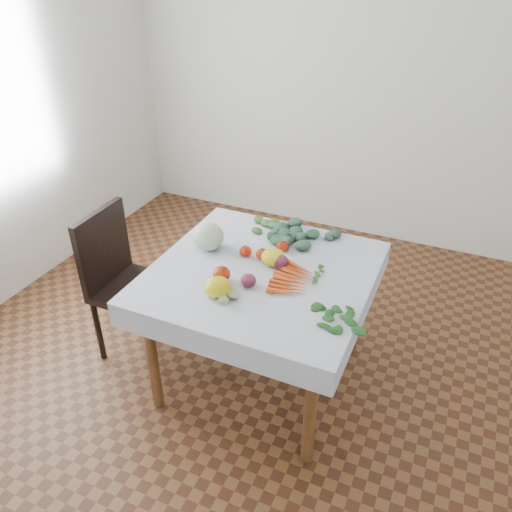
# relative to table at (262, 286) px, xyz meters

# --- Properties ---
(ground) EXTENTS (4.00, 4.00, 0.00)m
(ground) POSITION_rel_table_xyz_m (0.00, 0.00, -0.65)
(ground) COLOR brown
(back_wall) EXTENTS (4.00, 0.04, 2.70)m
(back_wall) POSITION_rel_table_xyz_m (0.00, 2.00, 0.70)
(back_wall) COLOR white
(back_wall) RESTS_ON ground
(table) EXTENTS (1.00, 1.00, 0.75)m
(table) POSITION_rel_table_xyz_m (0.00, 0.00, 0.00)
(table) COLOR brown
(table) RESTS_ON ground
(tablecloth) EXTENTS (1.12, 1.12, 0.01)m
(tablecloth) POSITION_rel_table_xyz_m (0.00, 0.00, 0.10)
(tablecloth) COLOR white
(tablecloth) RESTS_ON table
(chair) EXTENTS (0.43, 0.43, 0.94)m
(chair) POSITION_rel_table_xyz_m (-0.88, -0.08, -0.12)
(chair) COLOR black
(chair) RESTS_ON ground
(cabbage) EXTENTS (0.18, 0.18, 0.16)m
(cabbage) POSITION_rel_table_xyz_m (-0.36, 0.08, 0.18)
(cabbage) COLOR beige
(cabbage) RESTS_ON tablecloth
(tomato_a) EXTENTS (0.07, 0.07, 0.06)m
(tomato_a) POSITION_rel_table_xyz_m (-0.14, 0.09, 0.13)
(tomato_a) COLOR #B5260C
(tomato_a) RESTS_ON tablecloth
(tomato_b) EXTENTS (0.09, 0.09, 0.06)m
(tomato_b) POSITION_rel_table_xyz_m (0.03, 0.23, 0.13)
(tomato_b) COLOR #B5260C
(tomato_b) RESTS_ON tablecloth
(tomato_c) EXTENTS (0.09, 0.09, 0.08)m
(tomato_c) POSITION_rel_table_xyz_m (-0.15, -0.17, 0.14)
(tomato_c) COLOR #B5260C
(tomato_c) RESTS_ON tablecloth
(tomato_d) EXTENTS (0.09, 0.09, 0.06)m
(tomato_d) POSITION_rel_table_xyz_m (-0.04, 0.10, 0.13)
(tomato_d) COLOR #B5260C
(tomato_d) RESTS_ON tablecloth
(heirloom_back) EXTENTS (0.13, 0.13, 0.09)m
(heirloom_back) POSITION_rel_table_xyz_m (0.03, 0.08, 0.15)
(heirloom_back) COLOR yellow
(heirloom_back) RESTS_ON tablecloth
(heirloom_front) EXTENTS (0.17, 0.17, 0.09)m
(heirloom_front) POSITION_rel_table_xyz_m (-0.11, -0.29, 0.15)
(heirloom_front) COLOR yellow
(heirloom_front) RESTS_ON tablecloth
(onion_a) EXTENTS (0.12, 0.12, 0.08)m
(onion_a) POSITION_rel_table_xyz_m (0.08, 0.06, 0.14)
(onion_a) COLOR #601B39
(onion_a) RESTS_ON tablecloth
(onion_b) EXTENTS (0.09, 0.09, 0.07)m
(onion_b) POSITION_rel_table_xyz_m (-0.01, -0.16, 0.14)
(onion_b) COLOR #601B39
(onion_b) RESTS_ON tablecloth
(tomatillo_cluster) EXTENTS (0.16, 0.09, 0.04)m
(tomatillo_cluster) POSITION_rel_table_xyz_m (-0.09, -0.32, 0.12)
(tomatillo_cluster) COLOR #BACA74
(tomatillo_cluster) RESTS_ON tablecloth
(carrot_bunch) EXTENTS (0.20, 0.32, 0.03)m
(carrot_bunch) POSITION_rel_table_xyz_m (0.19, -0.03, 0.12)
(carrot_bunch) COLOR #EE561A
(carrot_bunch) RESTS_ON tablecloth
(kale_bunch) EXTENTS (0.36, 0.32, 0.05)m
(kale_bunch) POSITION_rel_table_xyz_m (0.08, 0.41, 0.13)
(kale_bunch) COLOR #385C48
(kale_bunch) RESTS_ON tablecloth
(basil_bunch) EXTENTS (0.27, 0.21, 0.01)m
(basil_bunch) POSITION_rel_table_xyz_m (0.48, -0.22, 0.11)
(basil_bunch) COLOR #1A541A
(basil_bunch) RESTS_ON tablecloth
(dill_bunch) EXTENTS (0.22, 0.22, 0.03)m
(dill_bunch) POSITION_rel_table_xyz_m (-0.15, 0.44, 0.12)
(dill_bunch) COLOR #567C39
(dill_bunch) RESTS_ON tablecloth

